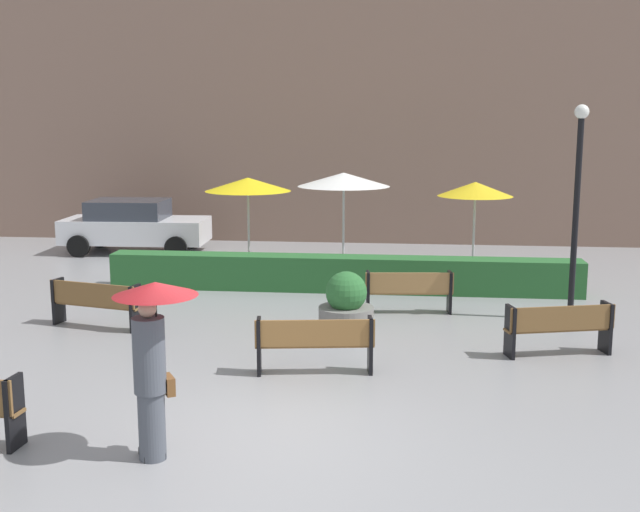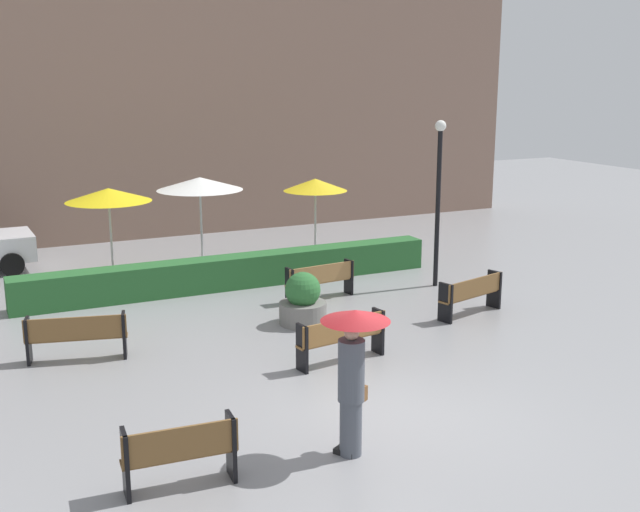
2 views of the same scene
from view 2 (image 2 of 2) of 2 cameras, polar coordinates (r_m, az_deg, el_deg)
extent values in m
plane|color=gray|center=(12.76, 4.94, -11.58)|extent=(60.00, 60.00, 0.00)
cube|color=olive|center=(14.77, 1.53, -6.10)|extent=(1.89, 0.51, 0.04)
cube|color=olive|center=(14.59, 1.86, -5.39)|extent=(1.86, 0.31, 0.42)
cube|color=black|center=(14.30, -1.32, -6.80)|extent=(0.11, 0.35, 0.90)
cube|color=black|center=(15.26, 4.28, -5.53)|extent=(0.11, 0.35, 0.90)
cube|color=brown|center=(15.59, -17.40, -5.77)|extent=(1.89, 0.70, 0.04)
cube|color=brown|center=(15.38, -17.51, -5.09)|extent=(1.83, 0.50, 0.44)
cube|color=black|center=(15.69, -20.62, -5.85)|extent=(0.14, 0.35, 0.89)
cube|color=black|center=(15.49, -14.16, -5.62)|extent=(0.14, 0.35, 0.89)
cube|color=brown|center=(17.95, 10.93, -2.86)|extent=(1.86, 0.75, 0.04)
cube|color=brown|center=(17.80, 11.37, -2.26)|extent=(1.80, 0.51, 0.42)
cube|color=black|center=(17.30, 9.19, -3.42)|extent=(0.16, 0.38, 0.89)
cube|color=black|center=(18.60, 12.65, -2.40)|extent=(0.16, 0.38, 0.89)
cube|color=brown|center=(10.70, -10.27, -14.19)|extent=(1.53, 0.38, 0.04)
cube|color=brown|center=(10.45, -10.16, -13.38)|extent=(1.51, 0.15, 0.45)
cube|color=black|center=(10.59, -14.08, -14.63)|extent=(0.09, 0.38, 0.92)
cube|color=black|center=(10.81, -6.53, -13.70)|extent=(0.09, 0.38, 0.92)
cube|color=#9E7242|center=(18.89, -0.05, -1.90)|extent=(1.82, 0.43, 0.04)
cube|color=#9E7242|center=(18.71, 0.18, -1.31)|extent=(1.80, 0.23, 0.43)
cube|color=black|center=(18.46, -2.25, -2.23)|extent=(0.10, 0.35, 0.87)
cube|color=black|center=(19.31, 2.12, -1.54)|extent=(0.10, 0.35, 0.87)
cylinder|color=#4C515B|center=(11.36, 2.27, -12.46)|extent=(0.32, 0.32, 0.83)
cube|color=black|center=(11.56, 1.99, -14.07)|extent=(0.39, 0.41, 0.08)
cylinder|color=#4C515B|center=(11.02, 2.31, -8.39)|extent=(0.38, 0.38, 0.90)
sphere|color=tan|center=(10.82, 2.34, -5.65)|extent=(0.21, 0.21, 0.21)
cube|color=brown|center=(11.35, 2.78, -9.91)|extent=(0.23, 0.29, 0.22)
cylinder|color=black|center=(10.98, 2.60, -6.62)|extent=(0.02, 0.02, 0.90)
cone|color=maroon|center=(10.84, 2.62, -4.38)|extent=(0.99, 0.99, 0.16)
cylinder|color=slate|center=(17.05, -1.26, -4.20)|extent=(1.04, 1.04, 0.48)
sphere|color=#2D6B33|center=(16.90, -1.27, -2.49)|extent=(0.78, 0.78, 0.78)
cylinder|color=black|center=(19.94, 8.63, 3.37)|extent=(0.12, 0.12, 3.98)
sphere|color=white|center=(19.70, 8.84, 9.42)|extent=(0.28, 0.28, 0.28)
cylinder|color=silver|center=(21.30, -15.08, 1.34)|extent=(0.06, 0.06, 2.27)
cone|color=yellow|center=(21.11, -15.26, 4.35)|extent=(2.24, 2.24, 0.35)
cylinder|color=silver|center=(21.89, -8.70, 2.15)|extent=(0.06, 0.06, 2.41)
cone|color=white|center=(21.69, -8.81, 5.27)|extent=(2.37, 2.37, 0.35)
cylinder|color=silver|center=(22.61, -0.35, 2.44)|extent=(0.06, 0.06, 2.25)
cone|color=yellow|center=(22.43, -0.35, 5.25)|extent=(1.85, 1.85, 0.35)
cube|color=#28602D|center=(20.02, -6.33, -1.16)|extent=(10.91, 0.70, 0.81)
cube|color=#846656|center=(26.64, -12.87, 10.67)|extent=(28.00, 1.20, 8.65)
cylinder|color=black|center=(24.34, -22.11, 0.30)|extent=(0.65, 0.24, 0.64)
cylinder|color=black|center=(22.64, -21.66, -0.57)|extent=(0.65, 0.24, 0.64)
camera|label=1|loc=(7.86, 59.28, -2.85)|focal=44.09mm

